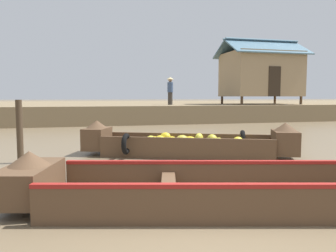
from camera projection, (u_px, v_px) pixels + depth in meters
The scene contains 8 objects.
ground_plane at pixel (123, 133), 13.94m from camera, with size 300.00×300.00×0.00m, color #726047.
riverbank_strip at pixel (104, 109), 26.65m from camera, with size 160.00×20.00×1.01m, color #7F6B4C.
banana_boat at pixel (187, 144), 8.46m from camera, with size 5.24×2.92×0.88m.
viewer_boat at pixel (255, 190), 4.60m from camera, with size 6.90×2.88×0.77m.
fishing_skiff_distant at pixel (239, 115), 21.54m from camera, with size 4.28×1.86×0.86m.
stilt_house_mid_left at pixel (260, 74), 21.67m from camera, with size 5.14×3.83×4.17m.
vendor_person at pixel (170, 89), 20.08m from camera, with size 0.44×0.44×1.66m.
mooring_post at pixel (20, 132), 7.54m from camera, with size 0.14×0.14×1.44m, color #423323.
Camera 1 is at (-1.58, -3.89, 1.51)m, focal length 35.75 mm.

